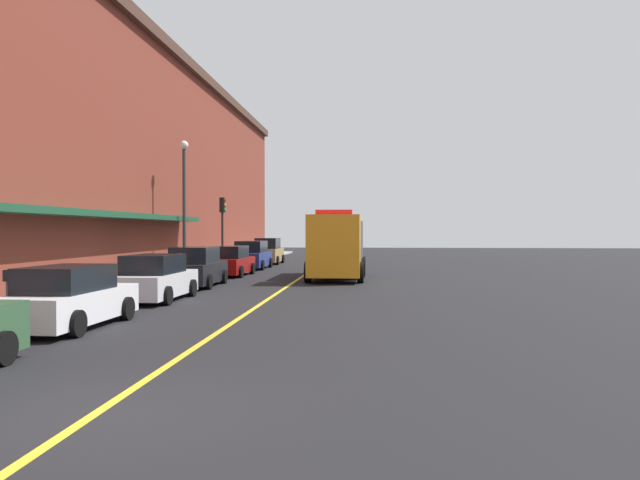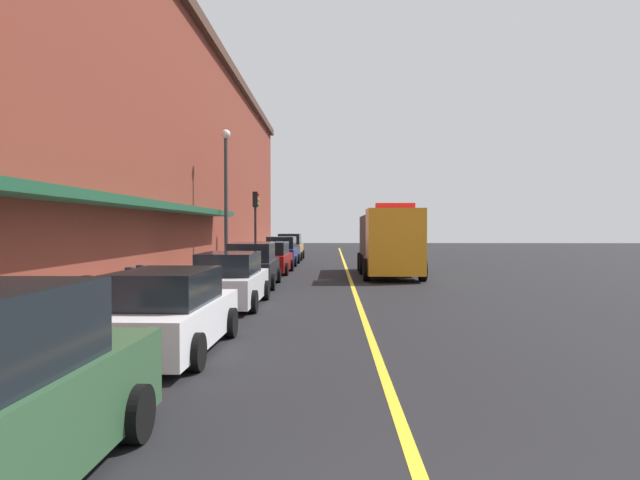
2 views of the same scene
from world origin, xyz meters
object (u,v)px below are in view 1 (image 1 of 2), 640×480
at_px(parked_car_4, 230,262).
at_px(parking_meter_2, 53,280).
at_px(traffic_light_near, 223,219).
at_px(street_lamp_left, 184,193).
at_px(parked_car_3, 196,268).
at_px(parking_meter_3, 7,287).
at_px(parked_car_6, 268,252).
at_px(parking_meter_0, 65,278).
at_px(utility_truck, 338,246).
at_px(parked_car_1, 70,298).
at_px(parking_meter_1, 8,287).
at_px(parked_car_2, 155,279).
at_px(parked_car_5, 252,256).

xyz_separation_m(parked_car_4, parking_meter_2, (-1.38, -16.23, 0.29)).
bearing_deg(traffic_light_near, street_lamp_left, -96.79).
xyz_separation_m(parked_car_3, parking_meter_3, (-1.34, -12.06, 0.24)).
bearing_deg(parked_car_3, parked_car_4, -1.33).
relative_size(parked_car_3, parked_car_6, 1.12).
bearing_deg(traffic_light_near, parking_meter_3, -90.16).
relative_size(parking_meter_0, parking_meter_3, 1.00).
height_order(parked_car_3, parking_meter_0, parked_car_3).
relative_size(parking_meter_2, street_lamp_left, 0.19).
bearing_deg(parked_car_6, street_lamp_left, 171.99).
height_order(utility_truck, street_lamp_left, street_lamp_left).
relative_size(parked_car_6, utility_truck, 0.51).
height_order(parked_car_1, street_lamp_left, street_lamp_left).
distance_m(parked_car_3, utility_truck, 8.01).
height_order(parking_meter_1, parking_meter_2, same).
xyz_separation_m(parking_meter_0, parking_meter_3, (0.00, -2.90, 0.00)).
bearing_deg(parked_car_6, utility_truck, -155.68).
bearing_deg(parking_meter_1, street_lamp_left, 92.06).
relative_size(parked_car_4, traffic_light_near, 1.06).
height_order(parked_car_2, parked_car_3, parked_car_3).
height_order(parked_car_6, parking_meter_0, parked_car_6).
distance_m(parking_meter_0, parking_meter_2, 0.69).
relative_size(parked_car_6, street_lamp_left, 0.60).
xyz_separation_m(parked_car_2, parked_car_5, (-0.09, 18.15, 0.07)).
relative_size(parked_car_2, traffic_light_near, 1.05).
xyz_separation_m(parked_car_3, parked_car_4, (0.04, 6.38, -0.05)).
xyz_separation_m(parked_car_3, utility_truck, (5.96, 5.28, 0.82)).
bearing_deg(parked_car_1, parked_car_3, 1.63).
distance_m(parked_car_1, street_lamp_left, 16.87).
bearing_deg(parking_meter_0, parked_car_1, -60.53).
relative_size(parked_car_2, parked_car_6, 1.08).
height_order(parked_car_5, parking_meter_3, parked_car_5).
height_order(parking_meter_1, traffic_light_near, traffic_light_near).
height_order(parked_car_3, parking_meter_3, parked_car_3).
bearing_deg(parked_car_1, traffic_light_near, 4.72).
xyz_separation_m(parked_car_6, parking_meter_3, (-1.45, -30.53, 0.18)).
bearing_deg(street_lamp_left, parking_meter_3, -87.94).
distance_m(parking_meter_0, street_lamp_left, 14.19).
bearing_deg(parked_car_5, parking_meter_0, 176.65).
bearing_deg(parked_car_2, parked_car_1, -179.97).
height_order(parked_car_3, parking_meter_1, parked_car_3).
relative_size(utility_truck, parking_meter_1, 6.19).
height_order(parked_car_5, parked_car_6, parked_car_6).
relative_size(parked_car_5, parked_car_6, 1.17).
bearing_deg(parked_car_4, traffic_light_near, 20.61).
relative_size(parked_car_3, street_lamp_left, 0.68).
bearing_deg(parking_meter_2, parked_car_2, 71.10).
bearing_deg(parked_car_2, utility_truck, -27.98).
xyz_separation_m(parked_car_3, parked_car_5, (0.05, 12.60, 0.02)).
bearing_deg(parked_car_1, parked_car_2, 0.86).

